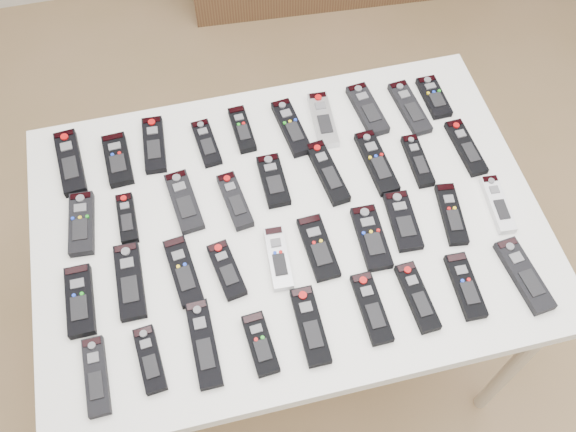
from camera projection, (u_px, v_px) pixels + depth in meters
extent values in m
plane|color=olive|center=(289.00, 345.00, 2.23)|extent=(4.00, 4.00, 0.00)
cube|color=white|center=(288.00, 224.00, 1.61)|extent=(1.25, 0.88, 0.04)
cylinder|color=beige|center=(513.00, 367.00, 1.81)|extent=(0.04, 0.04, 0.74)
cylinder|color=beige|center=(90.00, 223.00, 2.06)|extent=(0.04, 0.04, 0.74)
cylinder|color=beige|center=(422.00, 157.00, 2.20)|extent=(0.04, 0.04, 0.74)
cube|color=black|center=(70.00, 162.00, 1.67)|extent=(0.07, 0.21, 0.02)
cube|color=black|center=(118.00, 160.00, 1.67)|extent=(0.07, 0.16, 0.02)
cube|color=black|center=(154.00, 145.00, 1.70)|extent=(0.07, 0.18, 0.02)
cube|color=black|center=(206.00, 143.00, 1.70)|extent=(0.06, 0.15, 0.02)
cube|color=black|center=(242.00, 129.00, 1.73)|extent=(0.05, 0.15, 0.02)
cube|color=black|center=(291.00, 128.00, 1.73)|extent=(0.07, 0.19, 0.02)
cube|color=#B7B7BC|center=(323.00, 120.00, 1.74)|extent=(0.06, 0.18, 0.02)
cube|color=black|center=(367.00, 110.00, 1.76)|extent=(0.08, 0.18, 0.02)
cube|color=black|center=(410.00, 108.00, 1.77)|extent=(0.07, 0.19, 0.02)
cube|color=black|center=(434.00, 97.00, 1.79)|extent=(0.06, 0.14, 0.02)
cube|color=black|center=(82.00, 224.00, 1.57)|extent=(0.07, 0.18, 0.02)
cube|color=black|center=(127.00, 219.00, 1.58)|extent=(0.04, 0.14, 0.02)
cube|color=black|center=(184.00, 202.00, 1.61)|extent=(0.08, 0.18, 0.02)
cube|color=black|center=(235.00, 201.00, 1.60)|extent=(0.07, 0.17, 0.02)
cube|color=black|center=(273.00, 181.00, 1.64)|extent=(0.06, 0.15, 0.02)
cube|color=black|center=(328.00, 173.00, 1.65)|extent=(0.07, 0.20, 0.02)
cube|color=black|center=(377.00, 163.00, 1.67)|extent=(0.07, 0.20, 0.02)
cube|color=black|center=(417.00, 161.00, 1.67)|extent=(0.04, 0.16, 0.02)
cube|color=black|center=(466.00, 147.00, 1.70)|extent=(0.06, 0.18, 0.02)
cube|color=black|center=(80.00, 301.00, 1.46)|extent=(0.06, 0.17, 0.02)
cube|color=black|center=(130.00, 281.00, 1.49)|extent=(0.06, 0.19, 0.02)
cube|color=black|center=(183.00, 271.00, 1.50)|extent=(0.07, 0.18, 0.02)
cube|color=black|center=(227.00, 270.00, 1.50)|extent=(0.07, 0.15, 0.02)
cube|color=#B7B7BC|center=(278.00, 258.00, 1.52)|extent=(0.06, 0.17, 0.02)
cube|color=black|center=(318.00, 247.00, 1.54)|extent=(0.07, 0.17, 0.02)
cube|color=black|center=(371.00, 238.00, 1.55)|extent=(0.07, 0.17, 0.02)
cube|color=black|center=(403.00, 221.00, 1.58)|extent=(0.07, 0.17, 0.02)
cube|color=black|center=(451.00, 214.00, 1.59)|extent=(0.07, 0.18, 0.02)
cube|color=silver|center=(498.00, 204.00, 1.60)|extent=(0.06, 0.17, 0.02)
cube|color=black|center=(96.00, 376.00, 1.37)|extent=(0.05, 0.17, 0.02)
cube|color=black|center=(150.00, 359.00, 1.39)|extent=(0.06, 0.15, 0.02)
cube|color=black|center=(204.00, 344.00, 1.41)|extent=(0.05, 0.20, 0.02)
cube|color=black|center=(260.00, 344.00, 1.41)|extent=(0.06, 0.14, 0.02)
cube|color=black|center=(310.00, 326.00, 1.43)|extent=(0.05, 0.18, 0.02)
cube|color=black|center=(371.00, 308.00, 1.45)|extent=(0.05, 0.17, 0.02)
cube|color=black|center=(417.00, 297.00, 1.47)|extent=(0.06, 0.17, 0.02)
cube|color=black|center=(465.00, 286.00, 1.48)|extent=(0.06, 0.17, 0.02)
cube|color=black|center=(524.00, 275.00, 1.50)|extent=(0.08, 0.20, 0.02)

